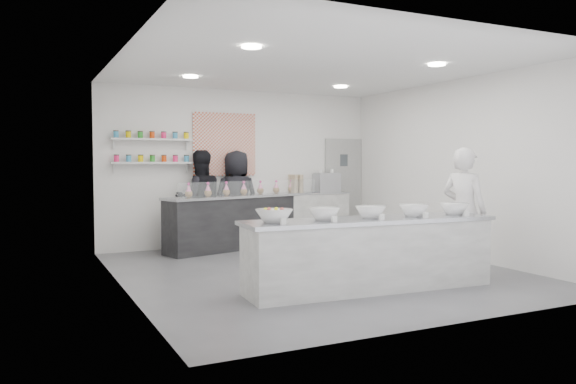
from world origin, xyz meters
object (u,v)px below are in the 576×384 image
object	(u,v)px
woman_prep	(464,211)
staff_right	(236,198)
prep_counter	(370,254)
back_bar	(244,221)
staff_left	(200,200)
espresso_machine	(327,183)
espresso_ledge	(316,217)

from	to	relation	value
woman_prep	staff_right	world-z (taller)	staff_right
prep_counter	staff_right	bearing A→B (deg)	96.68
back_bar	woman_prep	world-z (taller)	woman_prep
back_bar	staff_left	distance (m)	0.92
espresso_machine	woman_prep	xyz separation A→B (m)	(0.02, -3.94, -0.27)
espresso_machine	staff_right	xyz separation A→B (m)	(-1.96, 0.02, -0.26)
staff_left	staff_right	size ratio (longest dim) A/B	1.00
woman_prep	staff_left	bearing A→B (deg)	16.50
espresso_ledge	staff_left	bearing A→B (deg)	179.43
staff_right	espresso_machine	bearing A→B (deg)	179.93
espresso_ledge	woman_prep	bearing A→B (deg)	-86.32
espresso_ledge	espresso_machine	size ratio (longest dim) A/B	2.69
prep_counter	espresso_machine	distance (m)	4.55
espresso_ledge	back_bar	bearing A→B (deg)	-172.32
prep_counter	espresso_ledge	xyz separation A→B (m)	(1.49, 4.15, 0.04)
staff_left	woman_prep	bearing A→B (deg)	129.20
espresso_machine	woman_prep	distance (m)	3.95
back_bar	espresso_ledge	xyz separation A→B (m)	(1.67, 0.23, -0.00)
espresso_machine	woman_prep	world-z (taller)	woman_prep
woman_prep	back_bar	bearing A→B (deg)	9.58
woman_prep	staff_left	world-z (taller)	staff_left
back_bar	staff_right	bearing A→B (deg)	86.10
back_bar	woman_prep	xyz separation A→B (m)	(1.93, -3.71, 0.41)
woman_prep	staff_right	distance (m)	4.43
back_bar	woman_prep	bearing A→B (deg)	-78.79
espresso_ledge	woman_prep	distance (m)	3.97
prep_counter	espresso_ledge	world-z (taller)	espresso_ledge
espresso_machine	staff_right	distance (m)	1.98
back_bar	staff_left	bearing A→B (deg)	146.00
espresso_machine	staff_left	distance (m)	2.70
prep_counter	back_bar	bearing A→B (deg)	96.09
espresso_machine	back_bar	bearing A→B (deg)	-173.26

